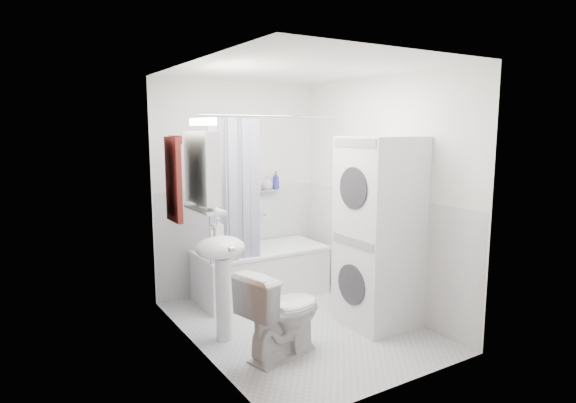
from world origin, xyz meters
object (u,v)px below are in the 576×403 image
bathtub (261,270)px  sink (221,264)px  washer_dryer (379,232)px  toilet (282,313)px

bathtub → sink: bearing=-135.3°
bathtub → sink: 1.24m
sink → washer_dryer: bearing=-16.8°
sink → washer_dryer: washer_dryer is taller
washer_dryer → toilet: (-1.13, -0.09, -0.53)m
bathtub → toilet: 1.46m
washer_dryer → toilet: 1.25m
bathtub → washer_dryer: washer_dryer is taller
bathtub → toilet: (-0.53, -1.35, 0.06)m
sink → toilet: (0.30, -0.53, -0.33)m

